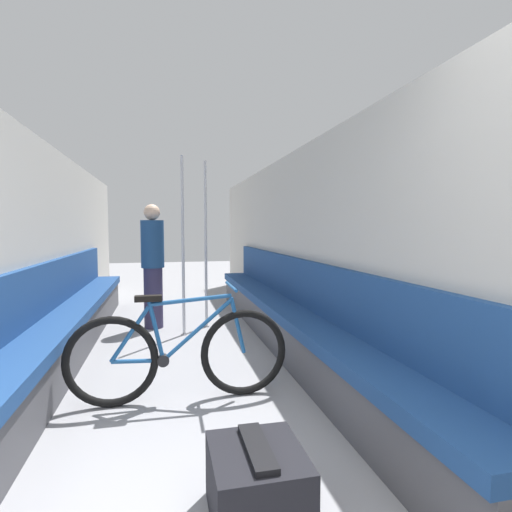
% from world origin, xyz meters
% --- Properties ---
extents(wall_left, '(0.10, 10.12, 2.23)m').
position_xyz_m(wall_left, '(-1.39, 3.46, 1.12)').
color(wall_left, beige).
rests_on(wall_left, ground).
extents(wall_right, '(0.10, 10.12, 2.23)m').
position_xyz_m(wall_right, '(1.39, 3.46, 1.12)').
color(wall_right, beige).
rests_on(wall_right, ground).
extents(bench_seat_row_left, '(0.42, 6.14, 0.99)m').
position_xyz_m(bench_seat_row_left, '(-1.16, 3.46, 0.33)').
color(bench_seat_row_left, '#4C4C51').
rests_on(bench_seat_row_left, ground).
extents(bench_seat_row_right, '(0.42, 6.14, 0.99)m').
position_xyz_m(bench_seat_row_right, '(1.16, 3.46, 0.33)').
color(bench_seat_row_right, '#4C4C51').
rests_on(bench_seat_row_right, ground).
extents(bicycle, '(1.69, 0.46, 0.89)m').
position_xyz_m(bicycle, '(-0.05, 2.37, 0.36)').
color(bicycle, black).
rests_on(bicycle, ground).
extents(grab_pole_near, '(0.08, 0.08, 2.21)m').
position_xyz_m(grab_pole_near, '(0.07, 4.29, 1.08)').
color(grab_pole_near, gray).
rests_on(grab_pole_near, ground).
extents(grab_pole_far, '(0.08, 0.08, 2.21)m').
position_xyz_m(grab_pole_far, '(0.38, 4.63, 1.08)').
color(grab_pole_far, gray).
rests_on(grab_pole_far, ground).
extents(passenger_standing, '(0.30, 0.30, 1.64)m').
position_xyz_m(passenger_standing, '(-0.31, 4.75, 0.85)').
color(passenger_standing, '#332D4C').
rests_on(passenger_standing, ground).
extents(luggage_bag, '(0.42, 0.47, 0.36)m').
position_xyz_m(luggage_bag, '(0.24, 1.00, 0.17)').
color(luggage_bag, black).
rests_on(luggage_bag, ground).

